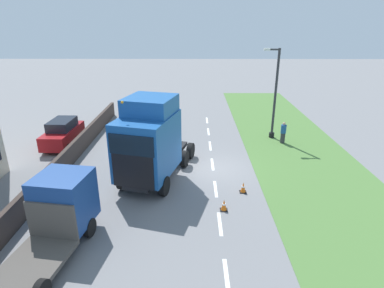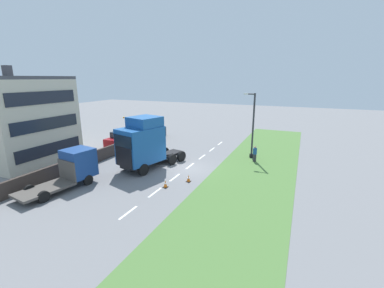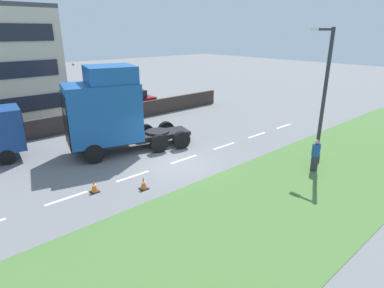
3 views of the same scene
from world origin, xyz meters
TOP-DOWN VIEW (x-y plane):
  - ground_plane at (0.00, 0.00)m, footprint 120.00×120.00m
  - grass_verge at (-6.00, 0.00)m, footprint 7.00×44.00m
  - lane_markings at (0.00, -0.70)m, footprint 0.16×21.00m
  - boundary_wall at (9.00, 0.00)m, footprint 0.25×24.00m
  - building_block at (18.23, 4.34)m, footprint 11.73×7.98m
  - lorry_cab at (3.58, 1.73)m, footprint 4.27×7.23m
  - flatbed_truck at (6.59, 6.90)m, footprint 2.89×6.05m
  - parked_car at (10.70, -3.95)m, footprint 1.91×4.28m
  - lamp_post at (-4.82, -5.75)m, footprint 1.32×0.40m
  - pedestrian at (-5.42, -4.55)m, footprint 0.39×0.39m
  - traffic_cone_lead at (-0.27, 4.59)m, footprint 0.36×0.36m
  - traffic_cone_trailing at (-1.44, 2.85)m, footprint 0.36×0.36m

SIDE VIEW (x-z plane):
  - ground_plane at x=0.00m, z-range 0.00..0.00m
  - lane_markings at x=0.00m, z-range 0.00..0.00m
  - grass_verge at x=-6.00m, z-range 0.00..0.01m
  - traffic_cone_lead at x=-0.27m, z-range -0.01..0.57m
  - traffic_cone_trailing at x=-1.44m, z-range -0.01..0.57m
  - boundary_wall at x=9.00m, z-range 0.00..1.25m
  - pedestrian at x=-5.42m, z-range -0.02..1.59m
  - parked_car at x=10.70m, z-range -0.02..1.90m
  - flatbed_truck at x=6.59m, z-range 0.07..2.86m
  - lorry_cab at x=3.58m, z-range -0.06..4.93m
  - lamp_post at x=-4.82m, z-range -0.35..6.39m
  - building_block at x=18.23m, z-range -0.54..8.94m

